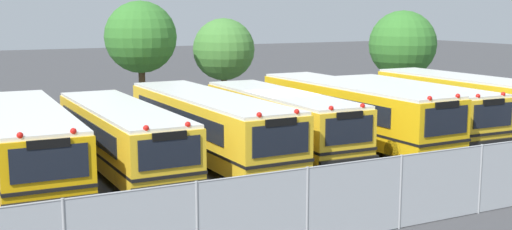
{
  "coord_description": "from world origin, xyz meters",
  "views": [
    {
      "loc": [
        -13.04,
        -22.92,
        5.78
      ],
      "look_at": [
        -1.29,
        0.0,
        1.6
      ],
      "focal_mm": 44.9,
      "sensor_mm": 36.0,
      "label": 1
    }
  ],
  "objects_px": {
    "school_bus_5": "(412,107)",
    "tree_3": "(402,44)",
    "school_bus_2": "(208,124)",
    "school_bus_1": "(122,135)",
    "school_bus_4": "(352,110)",
    "school_bus_3": "(280,118)",
    "tree_2": "(223,50)",
    "school_bus_0": "(27,140)",
    "tree_1": "(141,37)",
    "school_bus_6": "(462,100)"
  },
  "relations": [
    {
      "from": "school_bus_3",
      "to": "school_bus_4",
      "type": "height_order",
      "value": "school_bus_4"
    },
    {
      "from": "school_bus_2",
      "to": "school_bus_6",
      "type": "height_order",
      "value": "school_bus_6"
    },
    {
      "from": "school_bus_4",
      "to": "school_bus_0",
      "type": "bearing_deg",
      "value": -1.21
    },
    {
      "from": "school_bus_4",
      "to": "tree_2",
      "type": "relative_size",
      "value": 2.16
    },
    {
      "from": "school_bus_2",
      "to": "school_bus_6",
      "type": "relative_size",
      "value": 1.12
    },
    {
      "from": "school_bus_2",
      "to": "tree_2",
      "type": "height_order",
      "value": "tree_2"
    },
    {
      "from": "school_bus_0",
      "to": "school_bus_6",
      "type": "height_order",
      "value": "school_bus_6"
    },
    {
      "from": "school_bus_3",
      "to": "tree_2",
      "type": "xyz_separation_m",
      "value": [
        2.4,
        11.16,
        2.17
      ]
    },
    {
      "from": "school_bus_4",
      "to": "tree_1",
      "type": "relative_size",
      "value": 1.83
    },
    {
      "from": "tree_2",
      "to": "tree_1",
      "type": "bearing_deg",
      "value": -173.37
    },
    {
      "from": "school_bus_5",
      "to": "tree_3",
      "type": "distance_m",
      "value": 12.66
    },
    {
      "from": "school_bus_0",
      "to": "school_bus_3",
      "type": "relative_size",
      "value": 1.07
    },
    {
      "from": "school_bus_5",
      "to": "school_bus_6",
      "type": "height_order",
      "value": "school_bus_6"
    },
    {
      "from": "school_bus_3",
      "to": "school_bus_4",
      "type": "relative_size",
      "value": 0.89
    },
    {
      "from": "school_bus_5",
      "to": "school_bus_4",
      "type": "bearing_deg",
      "value": -0.23
    },
    {
      "from": "school_bus_5",
      "to": "school_bus_2",
      "type": "bearing_deg",
      "value": 1.13
    },
    {
      "from": "school_bus_6",
      "to": "tree_3",
      "type": "distance_m",
      "value": 10.78
    },
    {
      "from": "school_bus_2",
      "to": "school_bus_5",
      "type": "xyz_separation_m",
      "value": [
        10.3,
        -0.02,
        -0.05
      ]
    },
    {
      "from": "school_bus_4",
      "to": "tree_3",
      "type": "xyz_separation_m",
      "value": [
        10.92,
        9.8,
        2.24
      ]
    },
    {
      "from": "tree_1",
      "to": "tree_3",
      "type": "bearing_deg",
      "value": -2.66
    },
    {
      "from": "school_bus_0",
      "to": "tree_2",
      "type": "height_order",
      "value": "tree_2"
    },
    {
      "from": "school_bus_3",
      "to": "tree_1",
      "type": "bearing_deg",
      "value": -74.81
    },
    {
      "from": "school_bus_3",
      "to": "tree_1",
      "type": "distance_m",
      "value": 11.32
    },
    {
      "from": "school_bus_5",
      "to": "school_bus_6",
      "type": "relative_size",
      "value": 0.97
    },
    {
      "from": "school_bus_1",
      "to": "tree_1",
      "type": "bearing_deg",
      "value": -111.51
    },
    {
      "from": "school_bus_0",
      "to": "school_bus_4",
      "type": "bearing_deg",
      "value": -178.76
    },
    {
      "from": "school_bus_0",
      "to": "school_bus_3",
      "type": "height_order",
      "value": "school_bus_0"
    },
    {
      "from": "school_bus_1",
      "to": "school_bus_4",
      "type": "xyz_separation_m",
      "value": [
        10.48,
        0.34,
        0.13
      ]
    },
    {
      "from": "school_bus_2",
      "to": "tree_1",
      "type": "relative_size",
      "value": 1.81
    },
    {
      "from": "school_bus_6",
      "to": "tree_1",
      "type": "distance_m",
      "value": 16.97
    },
    {
      "from": "school_bus_0",
      "to": "school_bus_4",
      "type": "distance_m",
      "value": 13.73
    },
    {
      "from": "school_bus_6",
      "to": "tree_1",
      "type": "bearing_deg",
      "value": -39.19
    },
    {
      "from": "school_bus_2",
      "to": "tree_2",
      "type": "relative_size",
      "value": 2.13
    },
    {
      "from": "school_bus_5",
      "to": "tree_1",
      "type": "bearing_deg",
      "value": -46.61
    },
    {
      "from": "school_bus_4",
      "to": "school_bus_3",
      "type": "bearing_deg",
      "value": -1.46
    },
    {
      "from": "school_bus_2",
      "to": "school_bus_4",
      "type": "xyz_separation_m",
      "value": [
        6.93,
        0.07,
        0.05
      ]
    },
    {
      "from": "school_bus_4",
      "to": "school_bus_2",
      "type": "bearing_deg",
      "value": -0.57
    },
    {
      "from": "school_bus_1",
      "to": "tree_3",
      "type": "relative_size",
      "value": 1.77
    },
    {
      "from": "school_bus_1",
      "to": "tree_3",
      "type": "xyz_separation_m",
      "value": [
        21.4,
        10.14,
        2.37
      ]
    },
    {
      "from": "tree_3",
      "to": "school_bus_4",
      "type": "bearing_deg",
      "value": -138.11
    },
    {
      "from": "school_bus_0",
      "to": "tree_1",
      "type": "bearing_deg",
      "value": -123.75
    },
    {
      "from": "school_bus_0",
      "to": "tree_1",
      "type": "relative_size",
      "value": 1.75
    },
    {
      "from": "school_bus_1",
      "to": "school_bus_4",
      "type": "relative_size",
      "value": 0.89
    },
    {
      "from": "school_bus_6",
      "to": "tree_1",
      "type": "xyz_separation_m",
      "value": [
        -13.02,
        10.47,
        2.94
      ]
    },
    {
      "from": "school_bus_3",
      "to": "tree_2",
      "type": "distance_m",
      "value": 11.62
    },
    {
      "from": "school_bus_3",
      "to": "school_bus_5",
      "type": "bearing_deg",
      "value": -179.82
    },
    {
      "from": "school_bus_1",
      "to": "school_bus_4",
      "type": "height_order",
      "value": "school_bus_4"
    },
    {
      "from": "school_bus_2",
      "to": "tree_3",
      "type": "xyz_separation_m",
      "value": [
        17.85,
        9.86,
        2.28
      ]
    },
    {
      "from": "school_bus_2",
      "to": "school_bus_5",
      "type": "bearing_deg",
      "value": 178.75
    },
    {
      "from": "school_bus_0",
      "to": "school_bus_4",
      "type": "relative_size",
      "value": 0.95
    }
  ]
}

